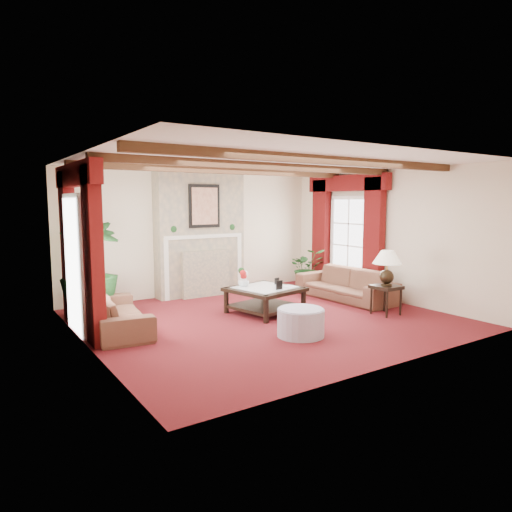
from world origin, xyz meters
TOP-DOWN VIEW (x-y plane):
  - floor at (0.00, 0.00)m, footprint 6.00×6.00m
  - ceiling at (0.00, 0.00)m, footprint 6.00×6.00m
  - back_wall at (0.00, 2.75)m, footprint 6.00×0.02m
  - left_wall at (-3.00, 0.00)m, footprint 0.02×5.50m
  - right_wall at (3.00, 0.00)m, footprint 0.02×5.50m
  - ceiling_beams at (0.00, 0.00)m, footprint 6.00×3.00m
  - fireplace at (0.00, 2.55)m, footprint 2.00×0.52m
  - french_door_left at (-2.97, 1.00)m, footprint 0.10×1.10m
  - french_door_right at (2.97, 1.00)m, footprint 0.10×1.10m
  - curtains_left at (-2.86, 1.00)m, footprint 0.20×2.40m
  - curtains_right at (2.86, 1.00)m, footprint 0.20×2.40m
  - sofa_left at (-2.38, 0.75)m, footprint 2.14×1.10m
  - sofa_right at (2.30, 0.41)m, footprint 2.26×0.79m
  - potted_palm at (-2.53, 1.86)m, footprint 1.39×2.00m
  - small_plant at (2.54, 1.94)m, footprint 1.55×1.57m
  - coffee_table at (0.22, 0.38)m, footprint 1.37×1.37m
  - side_table at (1.98, -0.94)m, footprint 0.57×0.57m
  - ottoman at (-0.16, -1.13)m, footprint 0.72×0.72m
  - table_lamp at (1.98, -0.94)m, footprint 0.52×0.52m
  - flower_vase at (-0.04, 0.69)m, footprint 0.29×0.29m
  - book at (0.53, 0.14)m, footprint 0.21×0.08m
  - photo_frame_a at (0.30, 0.04)m, footprint 0.13×0.02m
  - photo_frame_b at (0.58, 0.50)m, footprint 0.10×0.03m

SIDE VIEW (x-z plane):
  - floor at x=0.00m, z-range 0.00..0.00m
  - ottoman at x=-0.16m, z-range 0.00..0.42m
  - coffee_table at x=0.22m, z-range 0.00..0.47m
  - side_table at x=1.98m, z-range 0.00..0.54m
  - small_plant at x=2.54m, z-range 0.00..0.73m
  - sofa_left at x=-2.38m, z-range 0.00..0.78m
  - sofa_right at x=2.30m, z-range 0.00..0.87m
  - potted_palm at x=-2.53m, z-range 0.00..1.00m
  - photo_frame_b at x=0.58m, z-range 0.47..0.61m
  - photo_frame_a at x=0.30m, z-range 0.47..0.65m
  - flower_vase at x=-0.04m, z-range 0.47..0.67m
  - book at x=0.53m, z-range 0.47..0.75m
  - table_lamp at x=1.98m, z-range 0.54..1.19m
  - back_wall at x=0.00m, z-range 0.00..2.70m
  - left_wall at x=-3.00m, z-range 0.00..2.70m
  - right_wall at x=3.00m, z-range 0.00..2.70m
  - french_door_left at x=-2.97m, z-range 1.05..3.21m
  - french_door_right at x=2.97m, z-range 1.05..3.21m
  - curtains_left at x=-2.86m, z-range 1.28..3.83m
  - curtains_right at x=2.86m, z-range 1.28..3.83m
  - ceiling_beams at x=0.00m, z-range 2.58..2.70m
  - ceiling at x=0.00m, z-range 2.70..2.70m
  - fireplace at x=0.00m, z-range 1.35..4.05m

